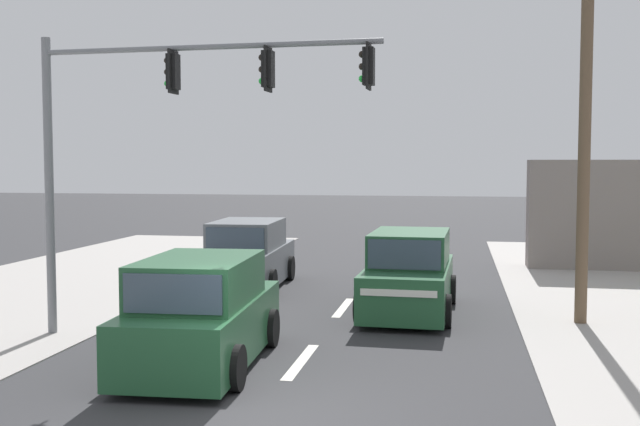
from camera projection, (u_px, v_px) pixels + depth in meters
ground_plane at (256, 419)px, 10.24m from camera, size 140.00×140.00×0.00m
lane_dash_mid at (301, 361)px, 13.18m from camera, size 0.20×2.40×0.01m
lane_dash_far at (343, 307)px, 18.09m from camera, size 0.20×2.40×0.01m
utility_pole_midground_right at (586, 68)px, 15.92m from camera, size 1.80×0.26×10.53m
traffic_signal_mast at (158, 119)px, 14.54m from camera, size 6.89×0.58×6.00m
suv_receding_far at (202, 315)px, 12.87m from camera, size 2.23×4.62×1.90m
suv_oncoming_mid at (409, 275)px, 17.42m from camera, size 2.17×4.59×1.90m
suv_kerbside_parked at (248, 256)px, 20.99m from camera, size 2.22×4.61×1.90m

